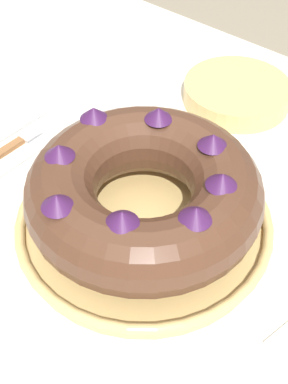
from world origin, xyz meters
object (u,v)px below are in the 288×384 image
object	(u,v)px
fork	(5,150)
bundt_cake	(144,191)
side_bowl	(237,93)
serving_dish	(144,223)

from	to	relation	value
fork	bundt_cake	bearing A→B (deg)	-1.41
fork	side_bowl	xyz separation A→B (m)	(0.18, 0.31, 0.01)
side_bowl	bundt_cake	bearing A→B (deg)	-78.11
serving_dish	fork	world-z (taller)	serving_dish
fork	side_bowl	distance (m)	0.35
serving_dish	bundt_cake	size ratio (longest dim) A/B	1.13
serving_dish	fork	distance (m)	0.24
bundt_cake	side_bowl	xyz separation A→B (m)	(-0.06, 0.29, -0.05)
fork	side_bowl	size ratio (longest dim) A/B	1.32
bundt_cake	fork	bearing A→B (deg)	-176.45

